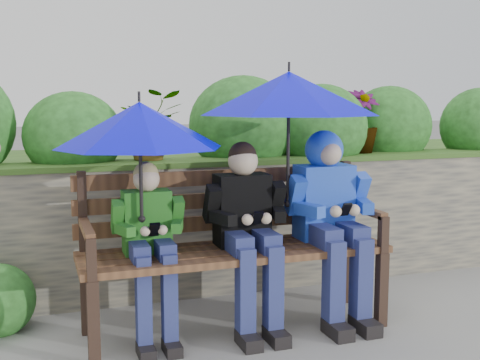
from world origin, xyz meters
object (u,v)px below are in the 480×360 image
object	(u,v)px
park_bench	(232,237)
boy_right	(330,208)
umbrella_right	(289,93)
umbrella_left	(140,125)
boy_middle	(247,225)
boy_left	(150,239)

from	to	relation	value
park_bench	boy_right	xyz separation A→B (m)	(0.67, -0.09, 0.17)
park_bench	umbrella_right	distance (m)	1.01
park_bench	boy_right	bearing A→B (deg)	-7.81
boy_right	umbrella_left	xyz separation A→B (m)	(-1.27, -0.02, 0.57)
boy_middle	boy_right	size ratio (longest dim) A/B	0.95
boy_right	park_bench	bearing A→B (deg)	172.19
umbrella_right	boy_right	bearing A→B (deg)	-13.30
umbrella_right	boy_middle	bearing A→B (deg)	-166.44
umbrella_right	boy_left	bearing A→B (deg)	-176.13
boy_middle	umbrella_left	xyz separation A→B (m)	(-0.68, -0.01, 0.65)
umbrella_left	umbrella_right	size ratio (longest dim) A/B	0.84
park_bench	umbrella_left	bearing A→B (deg)	-169.35
boy_right	umbrella_left	distance (m)	1.39
boy_right	boy_middle	bearing A→B (deg)	-179.26
park_bench	boy_left	bearing A→B (deg)	-170.97
park_bench	boy_middle	world-z (taller)	boy_middle
park_bench	boy_middle	bearing A→B (deg)	-53.36
park_bench	boy_middle	size ratio (longest dim) A/B	1.63
park_bench	boy_right	distance (m)	0.70
park_bench	boy_left	distance (m)	0.56
boy_middle	umbrella_left	size ratio (longest dim) A/B	1.22
boy_right	umbrella_right	bearing A→B (deg)	166.70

